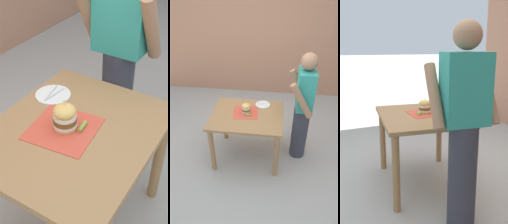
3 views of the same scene
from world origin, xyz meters
TOP-DOWN VIEW (x-y plane):
  - ground_plane at (0.00, 0.00)m, footprint 80.00×80.00m
  - patio_table at (0.00, 0.00)m, footprint 0.86×1.03m
  - serving_paper at (-0.05, -0.03)m, footprint 0.39×0.39m
  - sandwich at (-0.04, -0.02)m, footprint 0.13×0.13m
  - pickle_spear at (0.04, 0.03)m, footprint 0.03×0.08m
  - side_plate_with_forks at (-0.29, 0.20)m, footprint 0.22×0.22m
  - diner_across_table at (-0.13, 0.79)m, footprint 0.55×0.35m

SIDE VIEW (x-z plane):
  - ground_plane at x=0.00m, z-range 0.00..0.00m
  - patio_table at x=0.00m, z-range 0.26..1.05m
  - serving_paper at x=-0.05m, z-range 0.79..0.80m
  - side_plate_with_forks at x=-0.29m, z-range 0.79..0.81m
  - pickle_spear at x=0.04m, z-range 0.80..0.82m
  - sandwich at x=-0.04m, z-range 0.78..0.96m
  - diner_across_table at x=-0.13m, z-range 0.04..1.73m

